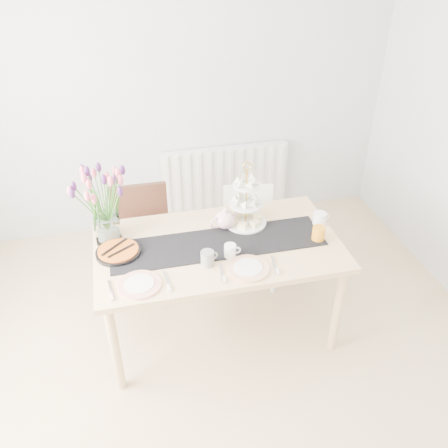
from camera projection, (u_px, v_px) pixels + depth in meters
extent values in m
plane|color=tan|center=(228.00, 415.00, 2.90)|extent=(4.50, 4.50, 0.00)
plane|color=#B3B5B8|center=(166.00, 91.00, 3.99)|extent=(4.00, 0.00, 4.00)
cube|color=white|center=(225.00, 177.00, 4.51)|extent=(1.20, 0.08, 0.60)
cube|color=tan|center=(218.00, 247.00, 3.11)|extent=(1.60, 0.90, 0.04)
cylinder|color=tan|center=(115.00, 349.00, 2.88)|extent=(0.06, 0.06, 0.71)
cylinder|color=tan|center=(338.00, 310.00, 3.15)|extent=(0.06, 0.06, 0.71)
cylinder|color=tan|center=(111.00, 271.00, 3.49)|extent=(0.06, 0.06, 0.71)
cylinder|color=tan|center=(297.00, 244.00, 3.77)|extent=(0.06, 0.06, 0.71)
cube|color=#361B13|center=(145.00, 246.00, 3.61)|extent=(0.43, 0.43, 0.04)
cube|color=#361B13|center=(140.00, 208.00, 3.64)|extent=(0.43, 0.04, 0.41)
cylinder|color=#361B13|center=(125.00, 288.00, 3.56)|extent=(0.04, 0.04, 0.42)
cylinder|color=#361B13|center=(173.00, 281.00, 3.62)|extent=(0.04, 0.04, 0.42)
cylinder|color=#361B13|center=(123.00, 259.00, 3.85)|extent=(0.04, 0.04, 0.42)
cylinder|color=#361B13|center=(167.00, 253.00, 3.92)|extent=(0.04, 0.04, 0.42)
cube|color=white|center=(249.00, 239.00, 3.75)|extent=(0.45, 0.45, 0.04)
cube|color=white|center=(248.00, 206.00, 3.78)|extent=(0.39, 0.10, 0.37)
cylinder|color=white|center=(229.00, 275.00, 3.71)|extent=(0.04, 0.04, 0.38)
cylinder|color=white|center=(274.00, 273.00, 3.73)|extent=(0.04, 0.04, 0.38)
cylinder|color=white|center=(225.00, 248.00, 4.01)|extent=(0.04, 0.04, 0.38)
cylinder|color=white|center=(267.00, 246.00, 4.03)|extent=(0.04, 0.04, 0.38)
cube|color=black|center=(218.00, 244.00, 3.10)|extent=(1.40, 0.35, 0.01)
cube|color=silver|center=(108.00, 227.00, 3.12)|extent=(0.16, 0.16, 0.16)
cylinder|color=gold|center=(246.00, 198.00, 3.19)|extent=(0.01, 0.01, 0.42)
cylinder|color=white|center=(245.00, 222.00, 3.30)|extent=(0.29, 0.29, 0.01)
cylinder|color=white|center=(246.00, 204.00, 3.21)|extent=(0.23, 0.23, 0.01)
cylinder|color=white|center=(247.00, 185.00, 3.13)|extent=(0.18, 0.18, 0.01)
cylinder|color=white|center=(320.00, 219.00, 3.27)|extent=(0.10, 0.10, 0.09)
cylinder|color=black|center=(118.00, 252.00, 3.01)|extent=(0.29, 0.29, 0.02)
cylinder|color=orange|center=(118.00, 250.00, 3.00)|extent=(0.26, 0.26, 0.01)
cylinder|color=gray|center=(207.00, 258.00, 2.90)|extent=(0.10, 0.10, 0.10)
cylinder|color=white|center=(230.00, 251.00, 2.97)|extent=(0.08, 0.08, 0.09)
cylinder|color=orange|center=(319.00, 234.00, 3.12)|extent=(0.12, 0.12, 0.10)
cylinder|color=white|center=(140.00, 285.00, 2.76)|extent=(0.29, 0.29, 0.01)
cylinder|color=silver|center=(248.00, 268.00, 2.88)|extent=(0.30, 0.30, 0.01)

